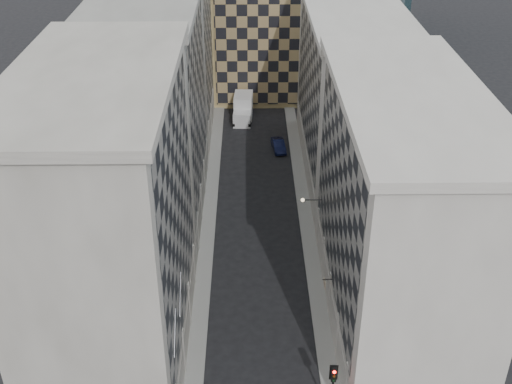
{
  "coord_description": "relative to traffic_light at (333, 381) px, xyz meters",
  "views": [
    {
      "loc": [
        -0.92,
        -28.09,
        37.57
      ],
      "look_at": [
        -0.37,
        13.67,
        13.15
      ],
      "focal_mm": 45.0,
      "sensor_mm": 36.0,
      "label": 1
    }
  ],
  "objects": [
    {
      "name": "dark_car",
      "position": [
        -1.9,
        43.22,
        -2.89
      ],
      "size": [
        1.97,
        4.34,
        1.38
      ],
      "primitive_type": "imported",
      "rotation": [
        0.0,
        0.0,
        0.12
      ],
      "color": "#0E1435",
      "rests_on": "ground"
    },
    {
      "name": "bracket_lamp",
      "position": [
        -0.52,
        20.24,
        2.62
      ],
      "size": [
        1.98,
        0.36,
        0.36
      ],
      "color": "black",
      "rests_on": "ground"
    },
    {
      "name": "box_truck",
      "position": [
        -6.56,
        53.39,
        -2.08
      ],
      "size": [
        2.91,
        6.4,
        3.44
      ],
      "rotation": [
        0.0,
        0.0,
        -0.06
      ],
      "color": "white",
      "rests_on": "ground"
    },
    {
      "name": "flagpoles_left",
      "position": [
        -10.79,
        2.24,
        4.42
      ],
      "size": [
        0.1,
        6.33,
        2.33
      ],
      "color": "gray",
      "rests_on": "ground"
    },
    {
      "name": "bldg_right_a",
      "position": [
        5.98,
        11.24,
        6.74
      ],
      "size": [
        10.8,
        26.8,
        20.7
      ],
      "color": "#B9B3AA",
      "rests_on": "ground"
    },
    {
      "name": "sidewalk_west",
      "position": [
        -10.14,
        26.24,
        -3.5
      ],
      "size": [
        1.5,
        100.0,
        0.15
      ],
      "primitive_type": "cube",
      "color": "gray",
      "rests_on": "ground"
    },
    {
      "name": "tan_block",
      "position": [
        -2.89,
        64.14,
        5.86
      ],
      "size": [
        16.8,
        14.8,
        18.8
      ],
      "color": "tan",
      "rests_on": "ground"
    },
    {
      "name": "sidewalk_east",
      "position": [
        0.36,
        26.24,
        -3.5
      ],
      "size": [
        1.5,
        100.0,
        0.15
      ],
      "primitive_type": "cube",
      "color": "gray",
      "rests_on": "ground"
    },
    {
      "name": "traffic_light",
      "position": [
        0.0,
        0.0,
        0.0
      ],
      "size": [
        0.6,
        0.52,
        4.79
      ],
      "rotation": [
        0.0,
        0.0,
        -0.05
      ],
      "color": "black",
      "rests_on": "sidewalk_east"
    },
    {
      "name": "bldg_left_c",
      "position": [
        -15.77,
        51.24,
        7.25
      ],
      "size": [
        10.8,
        22.8,
        21.7
      ],
      "color": "gray",
      "rests_on": "ground"
    },
    {
      "name": "bldg_left_b",
      "position": [
        -15.77,
        29.24,
        7.75
      ],
      "size": [
        10.8,
        22.8,
        22.7
      ],
      "color": "gray",
      "rests_on": "ground"
    },
    {
      "name": "bldg_left_a",
      "position": [
        -15.78,
        7.24,
        8.24
      ],
      "size": [
        10.8,
        22.8,
        23.7
      ],
      "color": "gray",
      "rests_on": "ground"
    },
    {
      "name": "shop_sign",
      "position": [
        0.52,
        10.61,
        0.25
      ],
      "size": [
        0.85,
        0.74,
        0.82
      ],
      "rotation": [
        0.0,
        0.0,
        0.06
      ],
      "color": "black",
      "rests_on": "ground"
    },
    {
      "name": "bldg_right_b",
      "position": [
        6.0,
        38.24,
        6.27
      ],
      "size": [
        10.8,
        28.8,
        19.7
      ],
      "color": "#B9B3AA",
      "rests_on": "ground"
    }
  ]
}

